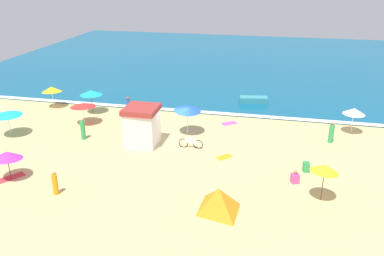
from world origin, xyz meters
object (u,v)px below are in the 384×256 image
Objects in this scene: parked_bicycle at (191,143)px; beachgoer_2 at (128,106)px; beach_umbrella_0 at (354,111)px; beachgoer_1 at (331,133)px; beach_umbrella_7 at (7,155)px; beachgoer_5 at (55,183)px; beach_tent at (219,200)px; lifeguard_cabana at (142,126)px; beach_umbrella_1 at (91,93)px; beachgoer_4 at (295,178)px; beachgoer_0 at (83,129)px; beach_umbrella_2 at (52,89)px; beach_umbrella_5 at (83,105)px; small_boat_0 at (253,100)px; beach_umbrella_6 at (7,113)px; beach_umbrella_4 at (325,168)px; beachgoer_6 at (306,166)px; beach_umbrella_3 at (187,109)px.

parked_bicycle is 8.95m from beachgoer_2.
beachgoer_1 is at bearing -128.34° from beach_umbrella_0.
beachgoer_2 reaches higher than beachgoer_1.
beach_umbrella_7 reaches higher than beachgoer_5.
beachgoer_1 is at bearing 17.93° from parked_bicycle.
lifeguard_cabana is at bearing 132.88° from beach_tent.
beach_umbrella_1 is at bearing 140.13° from lifeguard_cabana.
parked_bicycle is 8.24m from beachgoer_4.
beachgoer_0 is (1.91, -5.66, -1.10)m from beach_umbrella_1.
beach_umbrella_7 is at bearing -150.34° from beach_umbrella_0.
beachgoer_5 is at bearing -59.35° from beach_umbrella_2.
beach_umbrella_1 reaches higher than beach_umbrella_7.
small_boat_0 is at bearing 32.22° from beach_umbrella_5.
beachgoer_1 is at bearing -6.47° from beach_umbrella_2.
beach_umbrella_0 is 22.26m from beach_umbrella_1.
beachgoer_1 is (24.49, 4.09, -1.10)m from beach_umbrella_6.
beach_umbrella_1 is at bearing -8.36° from beach_umbrella_2.
beach_umbrella_0 is 0.81× the size of beach_umbrella_5.
beachgoer_0 is at bearing 163.48° from beach_umbrella_4.
beach_umbrella_6 is 14.47m from parked_bicycle.
beachgoer_5 is 15.65m from beachgoer_6.
beach_umbrella_1 is at bearing 150.68° from beach_umbrella_4.
beach_umbrella_0 is 0.79× the size of beach_tent.
beachgoer_0 is at bearing -169.39° from beachgoer_1.
small_boat_0 is at bearing 104.08° from beachgoer_4.
beach_umbrella_5 is (-18.67, 8.12, -0.35)m from beach_umbrella_4.
beach_umbrella_3 is 9.01m from beach_umbrella_5.
beach_umbrella_1 is at bearing 57.36° from beach_umbrella_6.
lifeguard_cabana is at bearing -25.42° from beach_umbrella_5.
beach_umbrella_4 is 18.97m from beach_umbrella_7.
beachgoer_0 is (1.60, 6.77, -0.82)m from beach_umbrella_7.
beachgoer_6 is (16.58, -1.76, -0.42)m from beachgoer_0.
beach_umbrella_4 reaches higher than beach_umbrella_5.
parked_bicycle is at bearing 113.33° from beach_tent.
beach_umbrella_1 reaches higher than beachgoer_5.
beach_umbrella_6 reaches higher than small_boat_0.
beachgoer_0 is (6.21, -6.29, -0.95)m from beach_umbrella_2.
beach_umbrella_3 is at bearing -117.28° from small_boat_0.
lifeguard_cabana is 3.95m from beach_umbrella_3.
beachgoer_0 is at bearing -45.37° from beach_umbrella_2.
beach_umbrella_6 is 18.97m from beach_tent.
beach_umbrella_4 is 10.46m from parked_bicycle.
lifeguard_cabana is at bearing 3.54° from beach_umbrella_6.
lifeguard_cabana is 6.66m from beachgoer_2.
beach_umbrella_0 is 1.59× the size of beachgoer_5.
beachgoer_5 is (-6.30, -8.02, 0.33)m from parked_bicycle.
beach_umbrella_6 is at bearing -146.14° from small_boat_0.
beach_umbrella_7 is at bearing -164.60° from beachgoer_6.
beachgoer_5 is at bearing -87.15° from beachgoer_2.
beach_tent reaches higher than beachgoer_6.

